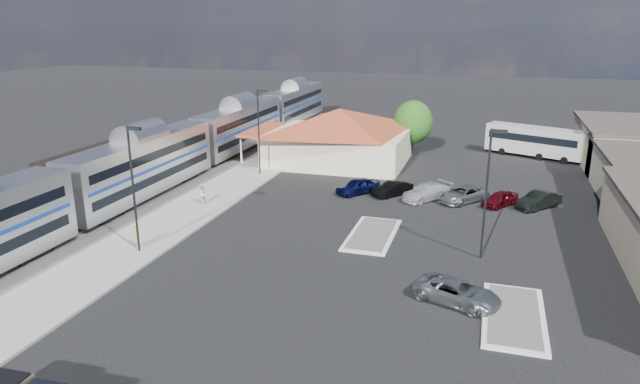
# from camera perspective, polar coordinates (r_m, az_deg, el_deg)

# --- Properties ---
(ground) EXTENTS (280.00, 280.00, 0.00)m
(ground) POSITION_cam_1_polar(r_m,az_deg,el_deg) (42.65, -0.59, -4.76)
(ground) COLOR black
(ground) RESTS_ON ground
(railbed) EXTENTS (16.00, 100.00, 0.12)m
(railbed) POSITION_cam_1_polar(r_m,az_deg,el_deg) (58.54, -18.14, 0.46)
(railbed) COLOR #4C4944
(railbed) RESTS_ON ground
(platform) EXTENTS (5.50, 92.00, 0.18)m
(platform) POSITION_cam_1_polar(r_m,az_deg,el_deg) (52.30, -11.24, -0.87)
(platform) COLOR gray
(platform) RESTS_ON ground
(passenger_train) EXTENTS (3.00, 104.00, 5.55)m
(passenger_train) POSITION_cam_1_polar(r_m,az_deg,el_deg) (54.25, -17.23, 2.37)
(passenger_train) COLOR silver
(passenger_train) RESTS_ON ground
(freight_cars) EXTENTS (2.80, 46.00, 4.00)m
(freight_cars) POSITION_cam_1_polar(r_m,az_deg,el_deg) (59.08, -21.24, 2.17)
(freight_cars) COLOR black
(freight_cars) RESTS_ON ground
(station_depot) EXTENTS (18.35, 12.24, 6.20)m
(station_depot) POSITION_cam_1_polar(r_m,az_deg,el_deg) (65.22, 1.88, 5.68)
(station_depot) COLOR beige
(station_depot) RESTS_ON ground
(traffic_island_south) EXTENTS (3.30, 7.50, 0.21)m
(traffic_island_south) POSITION_cam_1_polar(r_m,az_deg,el_deg) (43.50, 5.25, -4.25)
(traffic_island_south) COLOR silver
(traffic_island_south) RESTS_ON ground
(traffic_island_north) EXTENTS (3.30, 7.50, 0.21)m
(traffic_island_north) POSITION_cam_1_polar(r_m,az_deg,el_deg) (33.72, 18.82, -11.65)
(traffic_island_north) COLOR silver
(traffic_island_north) RESTS_ON ground
(lamp_plat_s) EXTENTS (1.08, 0.25, 9.00)m
(lamp_plat_s) POSITION_cam_1_polar(r_m,az_deg,el_deg) (40.50, -18.14, 1.17)
(lamp_plat_s) COLOR black
(lamp_plat_s) RESTS_ON ground
(lamp_plat_n) EXTENTS (1.08, 0.25, 9.00)m
(lamp_plat_n) POSITION_cam_1_polar(r_m,az_deg,el_deg) (59.38, -6.08, 6.67)
(lamp_plat_n) COLOR black
(lamp_plat_n) RESTS_ON ground
(lamp_lot) EXTENTS (1.08, 0.25, 9.00)m
(lamp_lot) POSITION_cam_1_polar(r_m,az_deg,el_deg) (39.23, 16.50, 0.83)
(lamp_lot) COLOR black
(lamp_lot) RESTS_ON ground
(tree_depot) EXTENTS (4.71, 4.71, 6.63)m
(tree_depot) POSITION_cam_1_polar(r_m,az_deg,el_deg) (69.42, 9.27, 6.90)
(tree_depot) COLOR #382314
(tree_depot) RESTS_ON ground
(suv) EXTENTS (5.47, 3.90, 1.38)m
(suv) POSITION_cam_1_polar(r_m,az_deg,el_deg) (34.13, 13.57, -9.72)
(suv) COLOR #989CA0
(suv) RESTS_ON ground
(coach_bus) EXTENTS (11.35, 6.69, 3.63)m
(coach_bus) POSITION_cam_1_polar(r_m,az_deg,el_deg) (72.44, 20.68, 4.89)
(coach_bus) COLOR silver
(coach_bus) RESTS_ON ground
(person_a) EXTENTS (0.64, 0.76, 1.76)m
(person_a) POSITION_cam_1_polar(r_m,az_deg,el_deg) (42.46, -17.82, -4.17)
(person_a) COLOR #CADB44
(person_a) RESTS_ON platform
(person_b) EXTENTS (0.89, 1.00, 1.73)m
(person_b) POSITION_cam_1_polar(r_m,az_deg,el_deg) (51.19, -11.80, -0.18)
(person_b) COLOR silver
(person_b) RESTS_ON platform
(parked_car_a) EXTENTS (4.19, 4.50, 1.50)m
(parked_car_a) POSITION_cam_1_polar(r_m,az_deg,el_deg) (53.62, 3.80, 0.59)
(parked_car_a) COLOR #0C103D
(parked_car_a) RESTS_ON ground
(parked_car_b) EXTENTS (3.73, 4.07, 1.35)m
(parked_car_b) POSITION_cam_1_polar(r_m,az_deg,el_deg) (53.34, 7.23, 0.32)
(parked_car_b) COLOR black
(parked_car_b) RESTS_ON ground
(parked_car_c) EXTENTS (4.82, 5.26, 1.48)m
(parked_car_c) POSITION_cam_1_polar(r_m,az_deg,el_deg) (52.63, 10.60, 0.01)
(parked_car_c) COLOR white
(parked_car_c) RESTS_ON ground
(parked_car_d) EXTENTS (4.95, 5.41, 1.40)m
(parked_car_d) POSITION_cam_1_polar(r_m,az_deg,el_deg) (52.72, 14.09, -0.23)
(parked_car_d) COLOR gray
(parked_car_d) RESTS_ON ground
(parked_car_e) EXTENTS (3.51, 4.06, 1.32)m
(parked_car_e) POSITION_cam_1_polar(r_m,az_deg,el_deg) (52.43, 17.55, -0.65)
(parked_car_e) COLOR maroon
(parked_car_e) RESTS_ON ground
(parked_car_f) EXTENTS (4.12, 4.40, 1.48)m
(parked_car_f) POSITION_cam_1_polar(r_m,az_deg,el_deg) (52.88, 21.02, -0.77)
(parked_car_f) COLOR black
(parked_car_f) RESTS_ON ground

